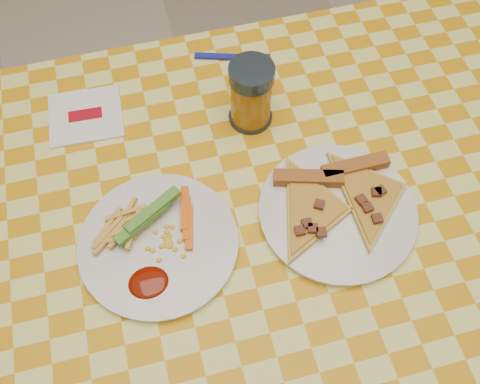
# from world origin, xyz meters

# --- Properties ---
(ground) EXTENTS (8.00, 8.00, 0.00)m
(ground) POSITION_xyz_m (0.00, 0.00, 0.00)
(ground) COLOR beige
(ground) RESTS_ON ground
(table) EXTENTS (1.28, 0.88, 0.76)m
(table) POSITION_xyz_m (0.00, 0.00, 0.68)
(table) COLOR silver
(table) RESTS_ON ground
(plate_left) EXTENTS (0.30, 0.30, 0.01)m
(plate_left) POSITION_xyz_m (-0.18, -0.00, 0.76)
(plate_left) COLOR silver
(plate_left) RESTS_ON table
(plate_right) EXTENTS (0.33, 0.33, 0.01)m
(plate_right) POSITION_xyz_m (0.11, -0.02, 0.76)
(plate_right) COLOR silver
(plate_right) RESTS_ON table
(fries_veggies) EXTENTS (0.18, 0.17, 0.04)m
(fries_veggies) POSITION_xyz_m (-0.19, 0.01, 0.78)
(fries_veggies) COLOR #E89C4A
(fries_veggies) RESTS_ON plate_left
(pizza_slices) EXTENTS (0.27, 0.25, 0.02)m
(pizza_slices) POSITION_xyz_m (0.11, -0.00, 0.78)
(pizza_slices) COLOR gold
(pizza_slices) RESTS_ON plate_right
(drink_glass) EXTENTS (0.08, 0.08, 0.13)m
(drink_glass) POSITION_xyz_m (0.02, 0.21, 0.82)
(drink_glass) COLOR black
(drink_glass) RESTS_ON table
(napkin) EXTENTS (0.14, 0.13, 0.01)m
(napkin) POSITION_xyz_m (-0.26, 0.28, 0.76)
(napkin) COLOR white
(napkin) RESTS_ON table
(fork) EXTENTS (0.14, 0.06, 0.01)m
(fork) POSITION_xyz_m (0.03, 0.35, 0.76)
(fork) COLOR #151D94
(fork) RESTS_ON table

